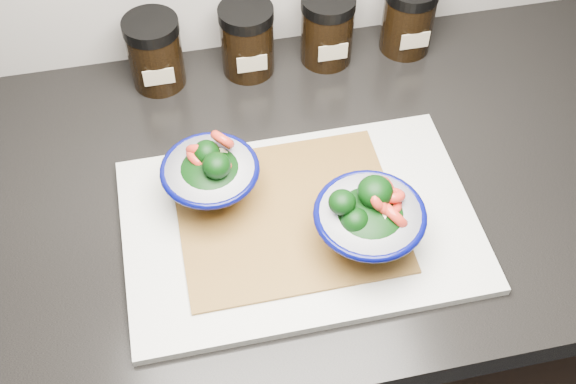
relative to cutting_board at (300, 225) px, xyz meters
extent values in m
cube|color=black|center=(-0.02, 0.07, -0.48)|extent=(3.43, 0.58, 0.86)
cube|color=black|center=(-0.02, 0.07, -0.03)|extent=(3.50, 0.60, 0.04)
cube|color=silver|center=(0.00, 0.00, 0.00)|extent=(0.45, 0.30, 0.01)
cube|color=#A77432|center=(-0.01, 0.01, 0.01)|extent=(0.28, 0.24, 0.00)
cylinder|color=white|center=(-0.10, 0.06, 0.01)|extent=(0.04, 0.04, 0.01)
ellipsoid|color=white|center=(-0.10, 0.06, 0.03)|extent=(0.07, 0.07, 0.03)
torus|color=#04074A|center=(-0.10, 0.06, 0.06)|extent=(0.13, 0.13, 0.01)
torus|color=#04074A|center=(-0.10, 0.06, 0.05)|extent=(0.10, 0.10, 0.00)
ellipsoid|color=black|center=(-0.10, 0.06, 0.05)|extent=(0.09, 0.09, 0.04)
ellipsoid|color=black|center=(-0.10, 0.08, 0.06)|extent=(0.03, 0.03, 0.03)
cylinder|color=#477233|center=(-0.10, 0.08, 0.05)|extent=(0.01, 0.01, 0.02)
ellipsoid|color=black|center=(-0.10, 0.08, 0.07)|extent=(0.04, 0.04, 0.04)
cylinder|color=#477233|center=(-0.10, 0.08, 0.06)|extent=(0.01, 0.01, 0.02)
ellipsoid|color=black|center=(-0.09, 0.05, 0.08)|extent=(0.04, 0.04, 0.03)
cylinder|color=#477233|center=(-0.09, 0.05, 0.07)|extent=(0.01, 0.01, 0.02)
torus|color=#EA3E2C|center=(-0.08, 0.09, 0.08)|extent=(0.05, 0.04, 0.05)
torus|color=#EA3E2C|center=(-0.11, 0.09, 0.08)|extent=(0.05, 0.04, 0.05)
torus|color=#EA3E2C|center=(-0.12, 0.08, 0.07)|extent=(0.04, 0.04, 0.04)
torus|color=#EA3E2C|center=(-0.09, 0.06, 0.07)|extent=(0.05, 0.05, 0.04)
cylinder|color=#CCBC8E|center=(-0.09, 0.08, 0.07)|extent=(0.02, 0.02, 0.01)
cylinder|color=#CCBC8E|center=(-0.11, 0.08, 0.08)|extent=(0.02, 0.02, 0.01)
cylinder|color=white|center=(0.07, -0.05, 0.01)|extent=(0.05, 0.05, 0.01)
ellipsoid|color=white|center=(0.07, -0.05, 0.03)|extent=(0.07, 0.07, 0.03)
torus|color=#04074A|center=(0.07, -0.05, 0.07)|extent=(0.14, 0.14, 0.01)
torus|color=#04074A|center=(0.07, -0.05, 0.05)|extent=(0.11, 0.11, 0.00)
ellipsoid|color=black|center=(0.07, -0.05, 0.06)|extent=(0.10, 0.10, 0.05)
ellipsoid|color=black|center=(0.08, -0.03, 0.09)|extent=(0.04, 0.04, 0.04)
cylinder|color=#477233|center=(0.08, -0.03, 0.07)|extent=(0.02, 0.01, 0.03)
ellipsoid|color=black|center=(0.04, -0.04, 0.09)|extent=(0.03, 0.03, 0.03)
cylinder|color=#477233|center=(0.04, -0.04, 0.08)|extent=(0.01, 0.01, 0.02)
ellipsoid|color=black|center=(0.05, -0.06, 0.07)|extent=(0.03, 0.03, 0.03)
cylinder|color=#477233|center=(0.05, -0.06, 0.06)|extent=(0.01, 0.02, 0.02)
torus|color=#EA3E2C|center=(0.10, -0.04, 0.08)|extent=(0.06, 0.05, 0.04)
torus|color=#EA3E2C|center=(0.08, -0.04, 0.09)|extent=(0.04, 0.05, 0.05)
torus|color=#EA3E2C|center=(0.10, -0.06, 0.07)|extent=(0.04, 0.06, 0.05)
torus|color=#EA3E2C|center=(0.10, -0.05, 0.08)|extent=(0.05, 0.05, 0.05)
torus|color=#EA3E2C|center=(0.09, -0.03, 0.08)|extent=(0.05, 0.05, 0.04)
cylinder|color=#CCBC8E|center=(0.08, -0.06, 0.08)|extent=(0.02, 0.02, 0.01)
cylinder|color=black|center=(-0.15, 0.31, 0.04)|extent=(0.08, 0.08, 0.09)
cylinder|color=black|center=(-0.15, 0.31, 0.10)|extent=(0.08, 0.08, 0.02)
cube|color=#C6B793|center=(-0.15, 0.28, 0.04)|extent=(0.04, 0.00, 0.03)
cylinder|color=black|center=(-0.01, 0.31, 0.04)|extent=(0.08, 0.08, 0.09)
cylinder|color=black|center=(-0.01, 0.31, 0.10)|extent=(0.08, 0.08, 0.02)
cube|color=#C6B793|center=(-0.01, 0.28, 0.04)|extent=(0.04, 0.00, 0.03)
cylinder|color=black|center=(0.11, 0.31, 0.04)|extent=(0.08, 0.08, 0.09)
cylinder|color=black|center=(0.11, 0.31, 0.10)|extent=(0.08, 0.08, 0.02)
cube|color=#C6B793|center=(0.11, 0.28, 0.04)|extent=(0.04, 0.00, 0.03)
cylinder|color=black|center=(0.24, 0.31, 0.04)|extent=(0.08, 0.08, 0.09)
cube|color=#C6B793|center=(0.24, 0.28, 0.04)|extent=(0.05, 0.00, 0.03)
camera|label=1|loc=(-0.13, -0.53, 0.75)|focal=45.00mm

